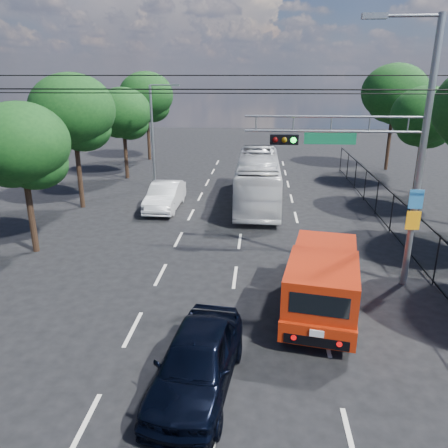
# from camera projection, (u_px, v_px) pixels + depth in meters

# --- Properties ---
(ground) EXTENTS (120.00, 120.00, 0.00)m
(ground) POSITION_uv_depth(u_px,v_px,m) (214.00, 433.00, 9.78)
(ground) COLOR black
(ground) RESTS_ON ground
(lane_markings) EXTENTS (6.12, 38.00, 0.01)m
(lane_markings) POSITION_uv_depth(u_px,v_px,m) (242.00, 227.00, 22.99)
(lane_markings) COLOR beige
(lane_markings) RESTS_ON ground
(signal_mast) EXTENTS (6.43, 0.39, 9.50)m
(signal_mast) POSITION_uv_depth(u_px,v_px,m) (387.00, 147.00, 15.22)
(signal_mast) COLOR slate
(signal_mast) RESTS_ON ground
(streetlight_left) EXTENTS (2.09, 0.22, 7.08)m
(streetlight_left) POSITION_uv_depth(u_px,v_px,m) (155.00, 132.00, 29.75)
(streetlight_left) COLOR slate
(streetlight_left) RESTS_ON ground
(utility_wires) EXTENTS (22.00, 5.04, 0.74)m
(utility_wires) POSITION_uv_depth(u_px,v_px,m) (238.00, 86.00, 15.78)
(utility_wires) COLOR black
(utility_wires) RESTS_ON ground
(fence_right) EXTENTS (0.06, 34.03, 2.00)m
(fence_right) POSITION_uv_depth(u_px,v_px,m) (403.00, 224.00, 20.35)
(fence_right) COLOR black
(fence_right) RESTS_ON ground
(tree_right_d) EXTENTS (4.32, 4.32, 7.02)m
(tree_right_d) POSITION_uv_depth(u_px,v_px,m) (425.00, 120.00, 28.11)
(tree_right_d) COLOR black
(tree_right_d) RESTS_ON ground
(tree_right_e) EXTENTS (5.28, 5.28, 8.58)m
(tree_right_e) POSITION_uv_depth(u_px,v_px,m) (394.00, 97.00, 35.29)
(tree_right_e) COLOR black
(tree_right_e) RESTS_ON ground
(tree_left_b) EXTENTS (4.08, 4.08, 6.63)m
(tree_left_b) POSITION_uv_depth(u_px,v_px,m) (22.00, 151.00, 18.47)
(tree_left_b) COLOR black
(tree_left_b) RESTS_ON ground
(tree_left_c) EXTENTS (4.80, 4.80, 7.80)m
(tree_left_c) POSITION_uv_depth(u_px,v_px,m) (74.00, 116.00, 24.85)
(tree_left_c) COLOR black
(tree_left_c) RESTS_ON ground
(tree_left_d) EXTENTS (4.20, 4.20, 6.83)m
(tree_left_d) POSITION_uv_depth(u_px,v_px,m) (123.00, 116.00, 32.59)
(tree_left_d) COLOR black
(tree_left_d) RESTS_ON ground
(tree_left_e) EXTENTS (4.92, 4.92, 7.99)m
(tree_left_e) POSITION_uv_depth(u_px,v_px,m) (147.00, 99.00, 39.89)
(tree_left_e) COLOR black
(tree_left_e) RESTS_ON ground
(red_pickup) EXTENTS (3.13, 6.19, 2.21)m
(red_pickup) POSITION_uv_depth(u_px,v_px,m) (323.00, 280.00, 14.44)
(red_pickup) COLOR black
(red_pickup) RESTS_ON ground
(navy_hatchback) EXTENTS (2.38, 4.83, 1.58)m
(navy_hatchback) POSITION_uv_depth(u_px,v_px,m) (197.00, 361.00, 10.96)
(navy_hatchback) COLOR black
(navy_hatchback) RESTS_ON ground
(white_bus) EXTENTS (2.51, 10.71, 2.98)m
(white_bus) POSITION_uv_depth(u_px,v_px,m) (258.00, 179.00, 27.12)
(white_bus) COLOR silver
(white_bus) RESTS_ON ground
(white_van) EXTENTS (1.75, 4.80, 1.57)m
(white_van) POSITION_uv_depth(u_px,v_px,m) (165.00, 196.00, 26.00)
(white_van) COLOR silver
(white_van) RESTS_ON ground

